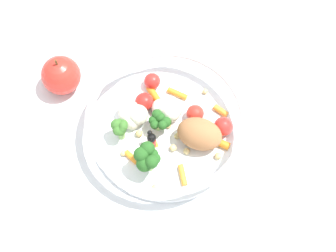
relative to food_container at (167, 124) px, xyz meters
The scene contains 3 objects.
ground_plane 0.03m from the food_container, 102.11° to the right, with size 2.40×2.40×0.00m, color white.
food_container is the anchor object (origin of this frame).
loose_apple 0.20m from the food_container, 78.12° to the right, with size 0.07×0.07×0.08m.
Camera 1 is at (0.27, 0.22, 0.74)m, focal length 52.05 mm.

